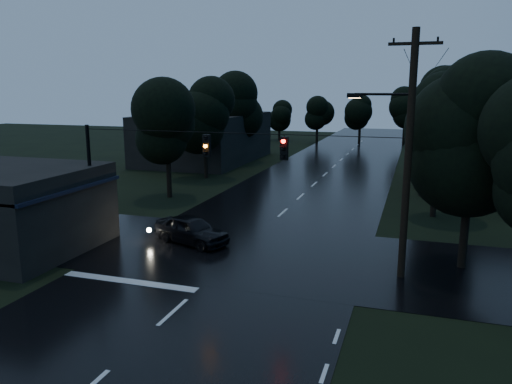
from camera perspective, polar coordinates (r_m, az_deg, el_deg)
The scene contains 16 objects.
main_road at distance 41.09m, azimuth 6.67°, elevation 0.86°, with size 12.00×120.00×0.02m, color black.
cross_street at distance 24.23m, azimuth -1.83°, elevation -6.83°, with size 60.00×9.00×0.02m, color black.
building_far_right at distance 44.39m, azimuth 25.86°, elevation 3.45°, with size 10.00×14.00×4.40m, color black.
building_far_left at distance 54.43m, azimuth -5.80°, elevation 6.21°, with size 10.00×16.00×5.00m, color black.
utility_pole_main at distance 20.75m, azimuth 16.78°, elevation 4.43°, with size 3.50×0.30×10.00m.
utility_pole_far at distance 37.80m, azimuth 18.68°, elevation 5.32°, with size 2.00×0.30×7.50m.
anchor_pole_left at distance 26.09m, azimuth -18.35°, elevation 0.73°, with size 0.18×0.18×6.00m, color black.
span_signals at distance 21.97m, azimuth -1.44°, elevation 5.27°, with size 15.00×0.37×1.12m.
tree_corner_near at distance 22.77m, azimuth 23.58°, elevation 6.43°, with size 4.48×4.48×9.44m.
tree_left_a at distance 35.87m, azimuth -10.13°, elevation 7.63°, with size 3.92×3.92×8.26m.
tree_left_b at distance 43.30m, azimuth -5.85°, elevation 8.93°, with size 4.20×4.20×8.85m.
tree_left_c at distance 52.79m, azimuth -2.05°, elevation 9.89°, with size 4.48×4.48×9.44m.
tree_right_a at distance 31.69m, azimuth 20.23°, elevation 7.24°, with size 4.20×4.20×8.85m.
tree_right_b at distance 39.68m, azimuth 20.75°, elevation 8.52°, with size 4.48×4.48×9.44m.
tree_right_c at distance 49.68m, azimuth 20.99°, elevation 9.45°, with size 4.76×4.76×10.03m.
car at distance 25.53m, azimuth -7.40°, elevation -4.29°, with size 1.68×4.17×1.42m, color black.
Camera 1 is at (7.79, -9.60, 7.74)m, focal length 35.00 mm.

